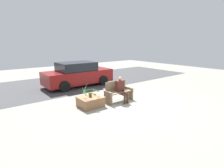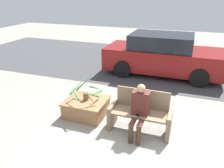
# 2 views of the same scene
# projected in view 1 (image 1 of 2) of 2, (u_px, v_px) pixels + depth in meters

# --- Properties ---
(ground_plane) EXTENTS (30.00, 30.00, 0.00)m
(ground_plane) POSITION_uv_depth(u_px,v_px,m) (124.00, 102.00, 8.22)
(ground_plane) COLOR gray
(road_surface) EXTENTS (20.00, 6.00, 0.01)m
(road_surface) POSITION_uv_depth(u_px,v_px,m) (72.00, 82.00, 12.44)
(road_surface) COLOR #424244
(road_surface) RESTS_ON ground_plane
(bench) EXTENTS (1.40, 0.53, 0.94)m
(bench) POSITION_uv_depth(u_px,v_px,m) (118.00, 92.00, 8.35)
(bench) COLOR #7A664C
(bench) RESTS_ON ground_plane
(person_seated) EXTENTS (0.38, 0.61, 1.19)m
(person_seated) POSITION_uv_depth(u_px,v_px,m) (121.00, 88.00, 8.15)
(person_seated) COLOR #51231E
(person_seated) RESTS_ON ground_plane
(planter_box) EXTENTS (1.03, 0.93, 0.43)m
(planter_box) POSITION_uv_depth(u_px,v_px,m) (90.00, 101.00, 7.65)
(planter_box) COLOR #936642
(planter_box) RESTS_ON ground_plane
(potted_plant) EXTENTS (0.86, 0.86, 0.61)m
(potted_plant) POSITION_uv_depth(u_px,v_px,m) (90.00, 91.00, 7.56)
(potted_plant) COLOR brown
(potted_plant) RESTS_ON planter_box
(parked_car) EXTENTS (4.33, 1.98, 1.54)m
(parked_car) POSITION_uv_depth(u_px,v_px,m) (78.00, 74.00, 11.27)
(parked_car) COLOR maroon
(parked_car) RESTS_ON ground_plane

